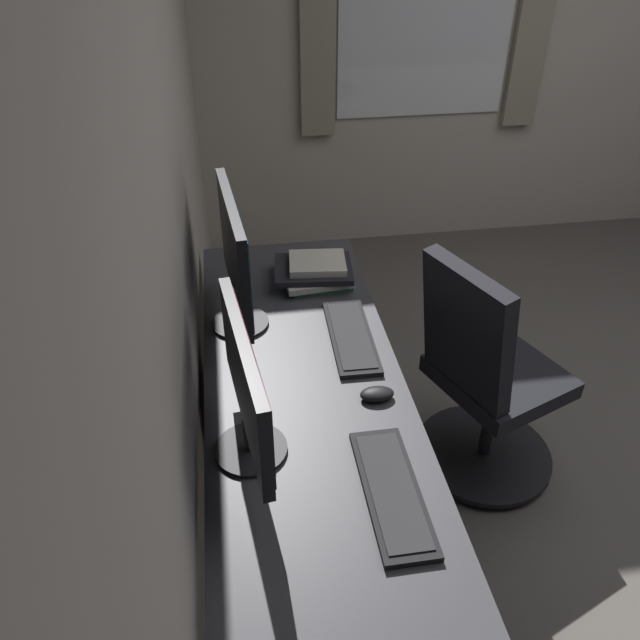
{
  "coord_description": "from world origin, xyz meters",
  "views": [
    {
      "loc": [
        -1.63,
        1.83,
        2.01
      ],
      "look_at": [
        -0.13,
        1.6,
        0.95
      ],
      "focal_mm": 35.38,
      "sensor_mm": 36.0,
      "label": 1
    }
  ],
  "objects_px": {
    "drawer_pedestal": "(294,440)",
    "monitor_secondary": "(235,257)",
    "office_chair": "(484,383)",
    "keyboard_spare": "(392,491)",
    "monitor_primary": "(247,387)",
    "book_stack_near": "(316,271)",
    "keyboard_main": "(351,336)",
    "mouse_main": "(377,394)"
  },
  "relations": [
    {
      "from": "drawer_pedestal",
      "to": "monitor_secondary",
      "type": "xyz_separation_m",
      "value": [
        0.22,
        0.15,
        0.65
      ]
    },
    {
      "from": "monitor_secondary",
      "to": "office_chair",
      "type": "bearing_deg",
      "value": -98.74
    },
    {
      "from": "monitor_secondary",
      "to": "keyboard_spare",
      "type": "relative_size",
      "value": 1.31
    },
    {
      "from": "monitor_secondary",
      "to": "keyboard_spare",
      "type": "xyz_separation_m",
      "value": [
        -0.81,
        -0.34,
        -0.26
      ]
    },
    {
      "from": "keyboard_spare",
      "to": "office_chair",
      "type": "xyz_separation_m",
      "value": [
        0.67,
        -0.54,
        -0.28
      ]
    },
    {
      "from": "monitor_primary",
      "to": "book_stack_near",
      "type": "bearing_deg",
      "value": -19.61
    },
    {
      "from": "office_chair",
      "to": "monitor_secondary",
      "type": "bearing_deg",
      "value": 81.26
    },
    {
      "from": "keyboard_main",
      "to": "book_stack_near",
      "type": "distance_m",
      "value": 0.4
    },
    {
      "from": "office_chair",
      "to": "monitor_primary",
      "type": "bearing_deg",
      "value": 118.0
    },
    {
      "from": "keyboard_main",
      "to": "monitor_secondary",
      "type": "bearing_deg",
      "value": 68.39
    },
    {
      "from": "drawer_pedestal",
      "to": "monitor_primary",
      "type": "height_order",
      "value": "monitor_primary"
    },
    {
      "from": "monitor_primary",
      "to": "monitor_secondary",
      "type": "relative_size",
      "value": 1.0
    },
    {
      "from": "drawer_pedestal",
      "to": "office_chair",
      "type": "bearing_deg",
      "value": -83.79
    },
    {
      "from": "keyboard_spare",
      "to": "book_stack_near",
      "type": "distance_m",
      "value": 1.06
    },
    {
      "from": "keyboard_spare",
      "to": "book_stack_near",
      "type": "relative_size",
      "value": 1.33
    },
    {
      "from": "book_stack_near",
      "to": "monitor_secondary",
      "type": "bearing_deg",
      "value": 128.84
    },
    {
      "from": "book_stack_near",
      "to": "office_chair",
      "type": "height_order",
      "value": "office_chair"
    },
    {
      "from": "keyboard_main",
      "to": "office_chair",
      "type": "bearing_deg",
      "value": -89.06
    },
    {
      "from": "mouse_main",
      "to": "office_chair",
      "type": "bearing_deg",
      "value": -57.85
    },
    {
      "from": "monitor_primary",
      "to": "keyboard_spare",
      "type": "distance_m",
      "value": 0.45
    },
    {
      "from": "keyboard_spare",
      "to": "book_stack_near",
      "type": "height_order",
      "value": "book_stack_near"
    },
    {
      "from": "keyboard_main",
      "to": "mouse_main",
      "type": "height_order",
      "value": "mouse_main"
    },
    {
      "from": "mouse_main",
      "to": "book_stack_near",
      "type": "xyz_separation_m",
      "value": [
        0.7,
        0.08,
        0.03
      ]
    },
    {
      "from": "monitor_primary",
      "to": "keyboard_main",
      "type": "bearing_deg",
      "value": -38.33
    },
    {
      "from": "drawer_pedestal",
      "to": "mouse_main",
      "type": "bearing_deg",
      "value": -135.53
    },
    {
      "from": "drawer_pedestal",
      "to": "monitor_primary",
      "type": "relative_size",
      "value": 1.26
    },
    {
      "from": "monitor_primary",
      "to": "keyboard_main",
      "type": "xyz_separation_m",
      "value": [
        0.46,
        -0.37,
        -0.22
      ]
    },
    {
      "from": "keyboard_main",
      "to": "keyboard_spare",
      "type": "bearing_deg",
      "value": 177.94
    },
    {
      "from": "monitor_primary",
      "to": "mouse_main",
      "type": "bearing_deg",
      "value": -67.92
    },
    {
      "from": "keyboard_spare",
      "to": "mouse_main",
      "type": "xyz_separation_m",
      "value": [
        0.36,
        -0.04,
        0.01
      ]
    },
    {
      "from": "keyboard_spare",
      "to": "office_chair",
      "type": "bearing_deg",
      "value": -38.96
    },
    {
      "from": "office_chair",
      "to": "drawer_pedestal",
      "type": "bearing_deg",
      "value": 96.21
    },
    {
      "from": "drawer_pedestal",
      "to": "keyboard_main",
      "type": "xyz_separation_m",
      "value": [
        0.07,
        -0.21,
        0.39
      ]
    },
    {
      "from": "drawer_pedestal",
      "to": "mouse_main",
      "type": "xyz_separation_m",
      "value": [
        -0.24,
        -0.23,
        0.4
      ]
    },
    {
      "from": "keyboard_main",
      "to": "monitor_primary",
      "type": "bearing_deg",
      "value": 141.67
    },
    {
      "from": "drawer_pedestal",
      "to": "monitor_secondary",
      "type": "height_order",
      "value": "monitor_secondary"
    },
    {
      "from": "monitor_primary",
      "to": "monitor_secondary",
      "type": "distance_m",
      "value": 0.61
    },
    {
      "from": "drawer_pedestal",
      "to": "monitor_primary",
      "type": "distance_m",
      "value": 0.74
    },
    {
      "from": "monitor_secondary",
      "to": "office_chair",
      "type": "relative_size",
      "value": 0.57
    },
    {
      "from": "book_stack_near",
      "to": "keyboard_main",
      "type": "bearing_deg",
      "value": -170.85
    },
    {
      "from": "monitor_secondary",
      "to": "keyboard_spare",
      "type": "height_order",
      "value": "monitor_secondary"
    },
    {
      "from": "monitor_primary",
      "to": "keyboard_spare",
      "type": "bearing_deg",
      "value": -120.62
    }
  ]
}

